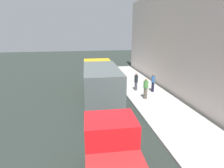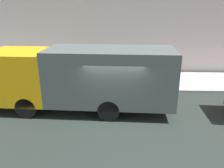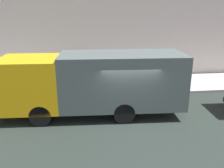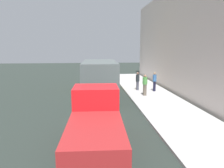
{
  "view_description": "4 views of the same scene",
  "coord_description": "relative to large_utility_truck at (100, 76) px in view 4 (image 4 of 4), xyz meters",
  "views": [
    {
      "loc": [
        -0.92,
        -12.67,
        5.52
      ],
      "look_at": [
        1.54,
        1.02,
        1.48
      ],
      "focal_mm": 29.69,
      "sensor_mm": 36.0,
      "label": 1
    },
    {
      "loc": [
        -9.25,
        -0.25,
        4.77
      ],
      "look_at": [
        0.9,
        0.14,
        1.22
      ],
      "focal_mm": 35.93,
      "sensor_mm": 36.0,
      "label": 2
    },
    {
      "loc": [
        -10.09,
        1.83,
        4.93
      ],
      "look_at": [
        1.54,
        0.56,
        1.22
      ],
      "focal_mm": 38.11,
      "sensor_mm": 36.0,
      "label": 3
    },
    {
      "loc": [
        -0.05,
        -15.78,
        4.01
      ],
      "look_at": [
        1.53,
        0.13,
        1.25
      ],
      "focal_mm": 34.31,
      "sensor_mm": 36.0,
      "label": 4
    }
  ],
  "objects": [
    {
      "name": "large_utility_truck",
      "position": [
        0.0,
        0.0,
        0.0
      ],
      "size": [
        2.76,
        8.64,
        2.97
      ],
      "rotation": [
        0.0,
        0.0,
        -0.04
      ],
      "color": "#F2AD0F",
      "rests_on": "ground"
    },
    {
      "name": "small_flatbed_truck",
      "position": [
        -0.55,
        -9.1,
        -0.57
      ],
      "size": [
        2.18,
        5.29,
        2.27
      ],
      "rotation": [
        0.0,
        0.0,
        -0.04
      ],
      "color": "red",
      "rests_on": "ground"
    },
    {
      "name": "ground",
      "position": [
        -0.66,
        -1.52,
        -1.67
      ],
      "size": [
        80.0,
        80.0,
        0.0
      ],
      "primitive_type": "plane",
      "color": "#252D28"
    },
    {
      "name": "building_facade",
      "position": [
        6.67,
        -1.52,
        2.95
      ],
      "size": [
        0.5,
        30.0,
        9.25
      ],
      "primitive_type": "cube",
      "color": "#BEB1A8",
      "rests_on": "ground"
    },
    {
      "name": "pedestrian_walking",
      "position": [
        4.9,
        0.95,
        -0.62
      ],
      "size": [
        0.38,
        0.38,
        1.7
      ],
      "rotation": [
        0.0,
        0.0,
        4.48
      ],
      "color": "black",
      "rests_on": "sidewalk"
    },
    {
      "name": "sidewalk",
      "position": [
        4.26,
        -1.52,
        -1.61
      ],
      "size": [
        3.83,
        30.0,
        0.14
      ],
      "primitive_type": "cube",
      "color": "#ABA8A7",
      "rests_on": "ground"
    },
    {
      "name": "pedestrian_standing",
      "position": [
        3.62,
        -0.63,
        -0.65
      ],
      "size": [
        0.39,
        0.39,
        1.69
      ],
      "rotation": [
        0.0,
        0.0,
        4.73
      ],
      "color": "brown",
      "rests_on": "sidewalk"
    },
    {
      "name": "pedestrian_third",
      "position": [
        3.52,
        1.63,
        -0.67
      ],
      "size": [
        0.45,
        0.45,
        1.63
      ],
      "rotation": [
        0.0,
        0.0,
        5.79
      ],
      "color": "#3E404D",
      "rests_on": "sidewalk"
    }
  ]
}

